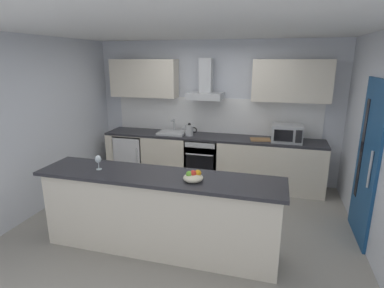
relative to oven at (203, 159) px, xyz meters
The scene contains 19 objects.
ground 1.54m from the oven, 85.01° to the right, with size 5.56×4.62×0.02m, color gray.
ceiling 2.60m from the oven, 85.01° to the right, with size 5.56×4.62×0.02m, color white.
wall_back 0.94m from the oven, 72.56° to the left, with size 5.56×0.12×2.60m, color silver.
wall_left 2.78m from the oven, 146.52° to the right, with size 0.12×4.62×2.60m, color silver.
wall_right 2.99m from the oven, 30.67° to the right, with size 0.12×4.62×2.60m, color silver.
backsplash_tile 0.85m from the oven, 69.11° to the left, with size 3.87×0.02×0.66m, color white.
counter_back 0.13m from the oven, 11.65° to the left, with size 4.01×0.60×0.90m.
counter_island 2.24m from the oven, 90.26° to the right, with size 2.89×0.64×0.98m.
upper_cabinets 1.47m from the oven, 54.10° to the left, with size 3.96×0.32×0.70m.
side_door 2.76m from the oven, 27.93° to the right, with size 0.08×0.85×2.05m.
oven is the anchor object (origin of this frame).
refrigerator 1.43m from the oven, behind, with size 0.58×0.60×0.85m.
microwave 1.57m from the oven, ahead, with size 0.50×0.38×0.30m.
sink 0.77m from the oven, behind, with size 0.50×0.40×0.26m.
kettle 0.60m from the oven, behind, with size 0.29×0.15×0.24m.
range_hood 1.33m from the oven, 90.00° to the left, with size 0.62×0.45×0.72m.
wine_glass 2.47m from the oven, 108.70° to the right, with size 0.08×0.08×0.18m.
fruit_bowl 2.41m from the oven, 79.41° to the right, with size 0.22×0.22×0.13m.
chopping_board 1.12m from the oven, ahead, with size 0.34×0.22×0.02m, color #9E7247.
Camera 1 is at (1.12, -3.88, 2.26)m, focal length 28.87 mm.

